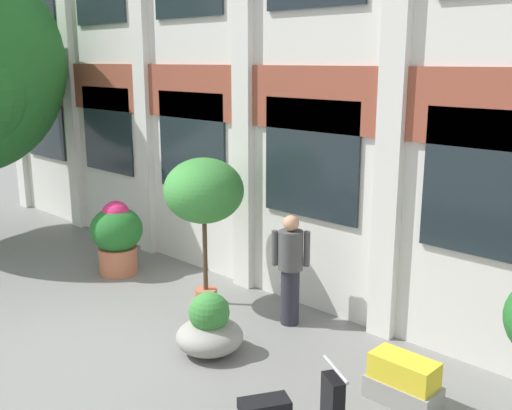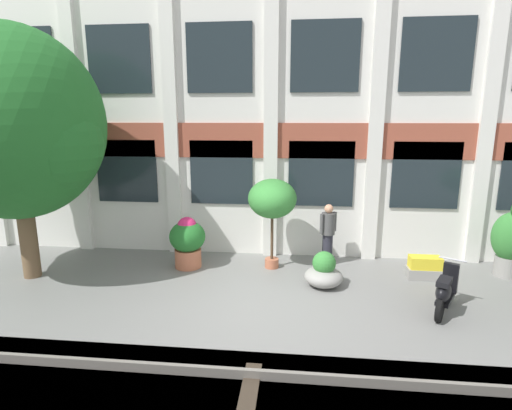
{
  "view_description": "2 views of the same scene",
  "coord_description": "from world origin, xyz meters",
  "px_view_note": "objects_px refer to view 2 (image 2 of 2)",
  "views": [
    {
      "loc": [
        6.62,
        -3.64,
        3.62
      ],
      "look_at": [
        1.16,
        1.99,
        1.72
      ],
      "focal_mm": 42.0,
      "sensor_mm": 36.0,
      "label": 1
    },
    {
      "loc": [
        0.71,
        -7.49,
        3.68
      ],
      "look_at": [
        -0.27,
        1.81,
        1.63
      ],
      "focal_mm": 28.0,
      "sensor_mm": 36.0,
      "label": 2
    }
  ],
  "objects_px": {
    "potted_plant_square_trough": "(425,268)",
    "potted_plant_tall_urn": "(272,200)",
    "potted_plant_wide_bowl": "(324,273)",
    "broadleaf_tree": "(14,129)",
    "scooter_near_curb": "(445,292)",
    "resident_by_doorway": "(328,233)",
    "potted_plant_fluted_column": "(510,241)",
    "potted_plant_ribbed_drum": "(188,240)"
  },
  "relations": [
    {
      "from": "potted_plant_ribbed_drum",
      "to": "scooter_near_curb",
      "type": "bearing_deg",
      "value": -18.76
    },
    {
      "from": "potted_plant_wide_bowl",
      "to": "resident_by_doorway",
      "type": "xyz_separation_m",
      "value": [
        0.17,
        1.36,
        0.53
      ]
    },
    {
      "from": "resident_by_doorway",
      "to": "potted_plant_tall_urn",
      "type": "bearing_deg",
      "value": -114.4
    },
    {
      "from": "potted_plant_tall_urn",
      "to": "potted_plant_wide_bowl",
      "type": "bearing_deg",
      "value": -39.47
    },
    {
      "from": "potted_plant_square_trough",
      "to": "broadleaf_tree",
      "type": "bearing_deg",
      "value": -174.77
    },
    {
      "from": "potted_plant_fluted_column",
      "to": "resident_by_doorway",
      "type": "bearing_deg",
      "value": 175.81
    },
    {
      "from": "potted_plant_square_trough",
      "to": "potted_plant_tall_urn",
      "type": "relative_size",
      "value": 0.35
    },
    {
      "from": "scooter_near_curb",
      "to": "resident_by_doorway",
      "type": "height_order",
      "value": "resident_by_doorway"
    },
    {
      "from": "broadleaf_tree",
      "to": "potted_plant_tall_urn",
      "type": "relative_size",
      "value": 2.52
    },
    {
      "from": "potted_plant_tall_urn",
      "to": "potted_plant_fluted_column",
      "type": "height_order",
      "value": "potted_plant_tall_urn"
    },
    {
      "from": "potted_plant_fluted_column",
      "to": "scooter_near_curb",
      "type": "bearing_deg",
      "value": -135.34
    },
    {
      "from": "broadleaf_tree",
      "to": "potted_plant_fluted_column",
      "type": "distance_m",
      "value": 11.54
    },
    {
      "from": "potted_plant_wide_bowl",
      "to": "broadleaf_tree",
      "type": "bearing_deg",
      "value": -178.66
    },
    {
      "from": "potted_plant_tall_urn",
      "to": "broadleaf_tree",
      "type": "bearing_deg",
      "value": -168.22
    },
    {
      "from": "potted_plant_wide_bowl",
      "to": "resident_by_doorway",
      "type": "height_order",
      "value": "resident_by_doorway"
    },
    {
      "from": "broadleaf_tree",
      "to": "potted_plant_tall_urn",
      "type": "distance_m",
      "value": 5.98
    },
    {
      "from": "potted_plant_wide_bowl",
      "to": "potted_plant_tall_urn",
      "type": "xyz_separation_m",
      "value": [
        -1.22,
        1.01,
        1.42
      ]
    },
    {
      "from": "potted_plant_wide_bowl",
      "to": "scooter_near_curb",
      "type": "distance_m",
      "value": 2.46
    },
    {
      "from": "potted_plant_fluted_column",
      "to": "scooter_near_curb",
      "type": "relative_size",
      "value": 1.24
    },
    {
      "from": "potted_plant_ribbed_drum",
      "to": "potted_plant_square_trough",
      "type": "distance_m",
      "value": 5.71
    },
    {
      "from": "potted_plant_square_trough",
      "to": "resident_by_doorway",
      "type": "distance_m",
      "value": 2.38
    },
    {
      "from": "potted_plant_square_trough",
      "to": "resident_by_doorway",
      "type": "relative_size",
      "value": 0.5
    },
    {
      "from": "broadleaf_tree",
      "to": "potted_plant_tall_urn",
      "type": "height_order",
      "value": "broadleaf_tree"
    },
    {
      "from": "potted_plant_square_trough",
      "to": "potted_plant_fluted_column",
      "type": "xyz_separation_m",
      "value": [
        1.98,
        0.37,
        0.6
      ]
    },
    {
      "from": "broadleaf_tree",
      "to": "potted_plant_ribbed_drum",
      "type": "distance_m",
      "value": 4.56
    },
    {
      "from": "potted_plant_tall_urn",
      "to": "potted_plant_square_trough",
      "type": "bearing_deg",
      "value": -5.2
    },
    {
      "from": "potted_plant_square_trough",
      "to": "resident_by_doorway",
      "type": "bearing_deg",
      "value": 162.88
    },
    {
      "from": "potted_plant_square_trough",
      "to": "potted_plant_ribbed_drum",
      "type": "bearing_deg",
      "value": 178.57
    },
    {
      "from": "potted_plant_wide_bowl",
      "to": "potted_plant_square_trough",
      "type": "distance_m",
      "value": 2.47
    },
    {
      "from": "potted_plant_wide_bowl",
      "to": "scooter_near_curb",
      "type": "relative_size",
      "value": 0.69
    },
    {
      "from": "scooter_near_curb",
      "to": "resident_by_doorway",
      "type": "distance_m",
      "value": 3.2
    },
    {
      "from": "resident_by_doorway",
      "to": "potted_plant_fluted_column",
      "type": "bearing_deg",
      "value": 47.2
    },
    {
      "from": "broadleaf_tree",
      "to": "potted_plant_square_trough",
      "type": "xyz_separation_m",
      "value": [
        9.2,
        0.84,
        -3.19
      ]
    },
    {
      "from": "potted_plant_ribbed_drum",
      "to": "potted_plant_square_trough",
      "type": "height_order",
      "value": "potted_plant_ribbed_drum"
    },
    {
      "from": "broadleaf_tree",
      "to": "potted_plant_fluted_column",
      "type": "height_order",
      "value": "broadleaf_tree"
    },
    {
      "from": "potted_plant_fluted_column",
      "to": "resident_by_doorway",
      "type": "relative_size",
      "value": 0.98
    },
    {
      "from": "potted_plant_square_trough",
      "to": "potted_plant_wide_bowl",
      "type": "bearing_deg",
      "value": -163.97
    },
    {
      "from": "scooter_near_curb",
      "to": "potted_plant_tall_urn",
      "type": "bearing_deg",
      "value": 88.5
    },
    {
      "from": "potted_plant_wide_bowl",
      "to": "potted_plant_fluted_column",
      "type": "height_order",
      "value": "potted_plant_fluted_column"
    },
    {
      "from": "broadleaf_tree",
      "to": "scooter_near_curb",
      "type": "xyz_separation_m",
      "value": [
        9.05,
        -0.9,
        -3.01
      ]
    },
    {
      "from": "scooter_near_curb",
      "to": "resident_by_doorway",
      "type": "relative_size",
      "value": 0.79
    },
    {
      "from": "potted_plant_ribbed_drum",
      "to": "potted_plant_fluted_column",
      "type": "height_order",
      "value": "potted_plant_fluted_column"
    }
  ]
}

